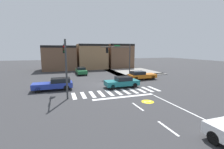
{
  "coord_description": "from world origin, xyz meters",
  "views": [
    {
      "loc": [
        -6.3,
        -21.1,
        4.91
      ],
      "look_at": [
        0.86,
        0.02,
        1.35
      ],
      "focal_mm": 25.07,
      "sensor_mm": 36.0,
      "label": 1
    }
  ],
  "objects_px": {
    "traffic_signal_northeast": "(120,55)",
    "car_orange": "(141,75)",
    "car_teal": "(122,82)",
    "car_green": "(81,71)",
    "car_blue": "(55,84)",
    "traffic_signal_southwest": "(65,57)"
  },
  "relations": [
    {
      "from": "car_orange",
      "to": "car_green",
      "type": "bearing_deg",
      "value": 134.28
    },
    {
      "from": "car_blue",
      "to": "car_green",
      "type": "relative_size",
      "value": 1.03
    },
    {
      "from": "car_blue",
      "to": "car_teal",
      "type": "xyz_separation_m",
      "value": [
        8.36,
        -1.35,
        -0.03
      ]
    },
    {
      "from": "car_orange",
      "to": "car_green",
      "type": "xyz_separation_m",
      "value": [
        -8.63,
        8.85,
        -0.01
      ]
    },
    {
      "from": "car_orange",
      "to": "car_blue",
      "type": "distance_m",
      "value": 13.67
    },
    {
      "from": "traffic_signal_northeast",
      "to": "car_teal",
      "type": "bearing_deg",
      "value": 70.71
    },
    {
      "from": "car_blue",
      "to": "traffic_signal_northeast",
      "type": "bearing_deg",
      "value": -150.95
    },
    {
      "from": "traffic_signal_northeast",
      "to": "car_teal",
      "type": "height_order",
      "value": "traffic_signal_northeast"
    },
    {
      "from": "car_blue",
      "to": "car_teal",
      "type": "bearing_deg",
      "value": 170.81
    },
    {
      "from": "traffic_signal_northeast",
      "to": "car_orange",
      "type": "height_order",
      "value": "traffic_signal_northeast"
    },
    {
      "from": "car_green",
      "to": "traffic_signal_northeast",
      "type": "bearing_deg",
      "value": 48.82
    },
    {
      "from": "traffic_signal_northeast",
      "to": "car_green",
      "type": "distance_m",
      "value": 8.87
    },
    {
      "from": "traffic_signal_southwest",
      "to": "car_orange",
      "type": "bearing_deg",
      "value": -66.95
    },
    {
      "from": "car_blue",
      "to": "car_green",
      "type": "height_order",
      "value": "car_blue"
    },
    {
      "from": "car_blue",
      "to": "car_teal",
      "type": "distance_m",
      "value": 8.47
    },
    {
      "from": "traffic_signal_northeast",
      "to": "car_blue",
      "type": "distance_m",
      "value": 12.97
    },
    {
      "from": "car_blue",
      "to": "traffic_signal_southwest",
      "type": "bearing_deg",
      "value": 117.18
    },
    {
      "from": "car_orange",
      "to": "car_blue",
      "type": "bearing_deg",
      "value": -168.85
    },
    {
      "from": "traffic_signal_southwest",
      "to": "car_orange",
      "type": "xyz_separation_m",
      "value": [
        12.13,
        5.16,
        -3.38
      ]
    },
    {
      "from": "traffic_signal_northeast",
      "to": "car_orange",
      "type": "distance_m",
      "value": 5.38
    },
    {
      "from": "traffic_signal_northeast",
      "to": "car_teal",
      "type": "xyz_separation_m",
      "value": [
        -2.6,
        -7.44,
        -3.34
      ]
    },
    {
      "from": "car_blue",
      "to": "car_green",
      "type": "bearing_deg",
      "value": -112.59
    }
  ]
}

